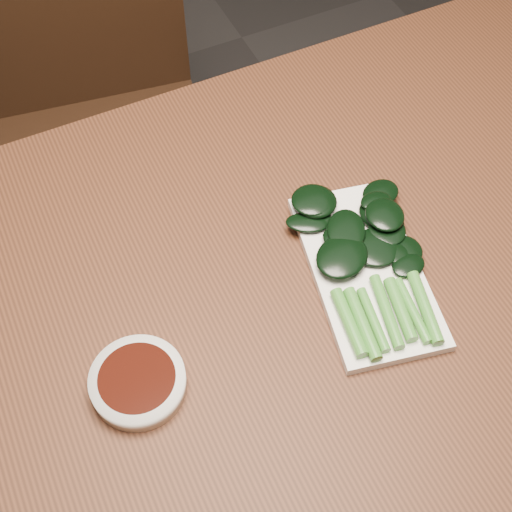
# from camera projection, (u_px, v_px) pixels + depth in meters

# --- Properties ---
(ground) EXTENTS (6.00, 6.00, 0.00)m
(ground) POSITION_uv_depth(u_px,v_px,m) (268.00, 469.00, 1.55)
(ground) COLOR #282626
(ground) RESTS_ON ground
(table) EXTENTS (1.40, 0.80, 0.75)m
(table) POSITION_uv_depth(u_px,v_px,m) (274.00, 313.00, 0.99)
(table) COLOR #482514
(table) RESTS_ON ground
(chair_far) EXTENTS (0.50, 0.50, 0.89)m
(chair_far) POSITION_uv_depth(u_px,v_px,m) (98.00, 122.00, 1.46)
(chair_far) COLOR black
(chair_far) RESTS_ON ground
(sauce_bowl) EXTENTS (0.11, 0.11, 0.03)m
(sauce_bowl) POSITION_uv_depth(u_px,v_px,m) (138.00, 382.00, 0.83)
(sauce_bowl) COLOR white
(sauce_bowl) RESTS_ON table
(serving_plate) EXTENTS (0.19, 0.29, 0.01)m
(serving_plate) POSITION_uv_depth(u_px,v_px,m) (366.00, 271.00, 0.93)
(serving_plate) COLOR white
(serving_plate) RESTS_ON table
(gai_lan) EXTENTS (0.19, 0.30, 0.03)m
(gai_lan) POSITION_uv_depth(u_px,v_px,m) (363.00, 246.00, 0.93)
(gai_lan) COLOR #489433
(gai_lan) RESTS_ON serving_plate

